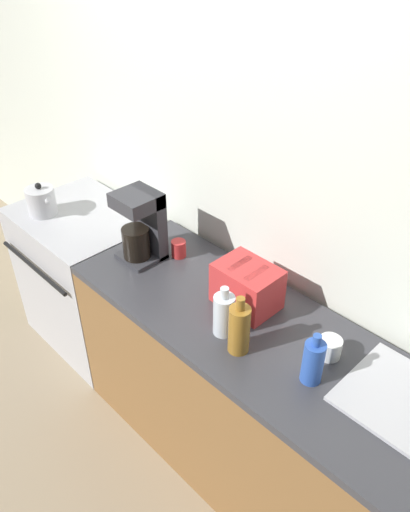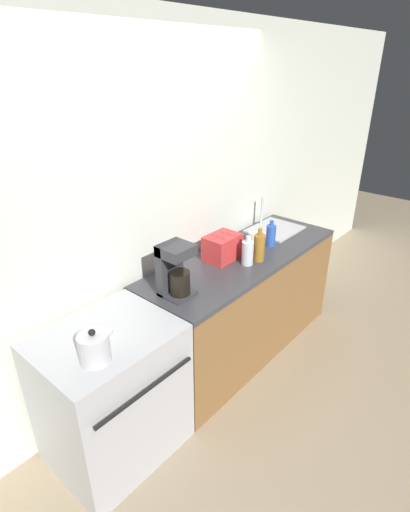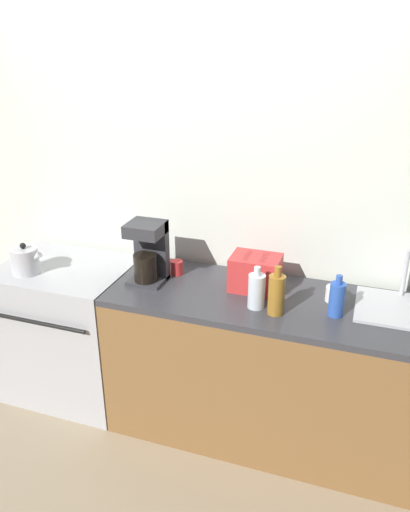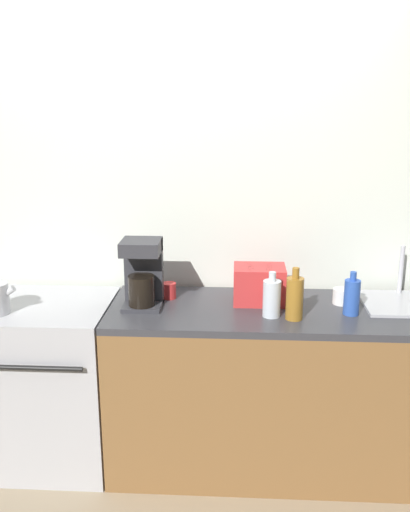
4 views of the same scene
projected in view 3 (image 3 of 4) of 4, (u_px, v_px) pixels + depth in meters
ground_plane at (149, 442)px, 2.95m from camera, size 12.00×12.00×0.00m
wall_back at (188, 197)px, 3.03m from camera, size 8.00×0.05×2.60m
stove at (71, 328)px, 3.23m from camera, size 0.79×0.66×0.90m
counter_block at (277, 370)px, 2.84m from camera, size 1.89×0.64×0.90m
kettle at (25, 261)px, 2.94m from camera, size 0.20×0.16×0.19m
toaster at (255, 273)px, 2.75m from camera, size 0.27×0.20×0.20m
coffee_maker at (148, 251)px, 2.82m from camera, size 0.20×0.19×0.36m
sink_tray at (401, 308)px, 2.56m from camera, size 0.46×0.39×0.28m
bottle_clear at (256, 291)px, 2.56m from camera, size 0.09×0.09×0.23m
bottle_amber at (276, 294)px, 2.50m from camera, size 0.09×0.09×0.26m
bottle_blue at (337, 299)px, 2.49m from camera, size 0.08×0.08×0.22m
cup_white at (334, 294)px, 2.64m from camera, size 0.09×0.09×0.08m
cup_red at (177, 267)px, 2.94m from camera, size 0.07×0.07×0.09m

